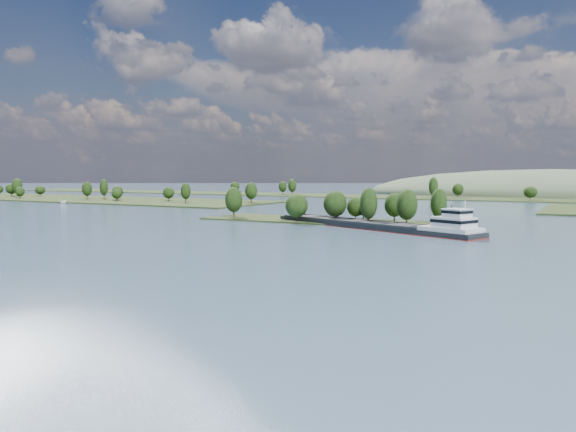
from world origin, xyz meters
The scene contains 7 objects.
ground centered at (0.00, 120.00, 0.00)m, with size 1800.00×1800.00×0.00m, color #35495B.
tree_island centered at (6.29, 178.30, 4.27)m, with size 100.00×31.89×14.59m.
left_bank centered at (-228.43, 260.08, 0.88)m, with size 300.00×80.00×15.42m.
back_shoreline centered at (8.70, 399.81, 0.68)m, with size 900.00×60.00×16.47m.
hill_west centered at (60.00, 500.00, 0.00)m, with size 320.00×160.00×44.00m, color #425138.
cargo_barge centered at (29.74, 161.08, 1.49)m, with size 84.25×43.48×11.79m.
motorboat centered at (-194.71, 216.86, 1.22)m, with size 2.37×6.31×2.44m, color silver.
Camera 1 is at (92.29, -20.08, 19.36)m, focal length 35.00 mm.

